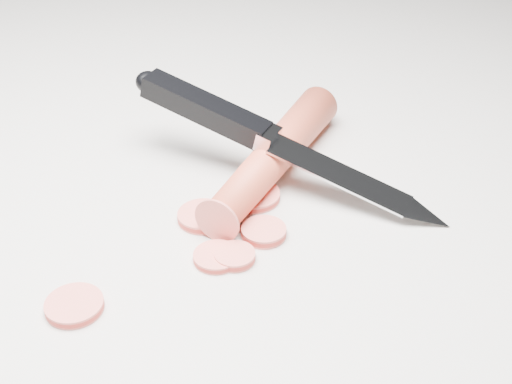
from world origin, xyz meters
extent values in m
plane|color=beige|center=(0.00, 0.00, 0.00)|extent=(2.40, 2.40, 0.00)
cylinder|color=red|center=(0.08, 0.04, 0.02)|extent=(0.13, 0.18, 0.03)
cylinder|color=#E95F52|center=(0.02, -0.02, 0.00)|extent=(0.04, 0.04, 0.01)
cylinder|color=#E95F52|center=(0.06, 0.00, 0.00)|extent=(0.04, 0.04, 0.01)
cylinder|color=#E95F52|center=(-0.07, -0.11, 0.00)|extent=(0.04, 0.04, 0.01)
cylinder|color=#E95F52|center=(0.04, -0.07, 0.00)|extent=(0.03, 0.03, 0.01)
cylinder|color=#E95F52|center=(0.06, -0.04, 0.00)|extent=(0.03, 0.03, 0.01)
cylinder|color=#E95F52|center=(0.03, -0.07, 0.00)|extent=(0.03, 0.03, 0.01)
camera|label=1|loc=(0.01, -0.44, 0.32)|focal=50.00mm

